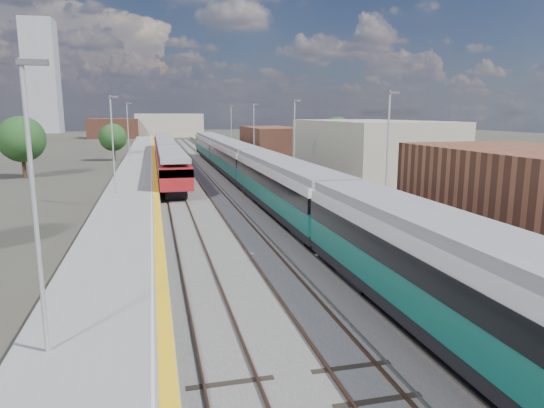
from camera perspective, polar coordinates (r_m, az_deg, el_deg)
name	(u,v)px	position (r m, az deg, el deg)	size (l,w,h in m)	color
ground	(219,177)	(55.91, -6.25, 3.18)	(320.00, 320.00, 0.00)	#47443A
ballast_bed	(197,175)	(58.13, -8.78, 3.43)	(10.50, 155.00, 0.06)	#565451
tracks	(201,172)	(59.83, -8.36, 3.72)	(8.96, 160.00, 0.17)	#4C3323
platform_right	(259,169)	(59.19, -1.50, 4.17)	(4.70, 155.00, 8.52)	slate
platform_left	(138,172)	(57.87, -15.52, 3.62)	(4.30, 155.00, 8.52)	slate
buildings	(110,100)	(144.01, -18.52, 11.52)	(72.00, 185.50, 40.00)	brown
green_train	(253,168)	(43.83, -2.20, 4.26)	(3.02, 84.02, 3.33)	black
red_train	(166,152)	(67.18, -12.34, 6.01)	(2.76, 55.95, 3.48)	black
tree_b	(22,139)	(60.97, -27.38, 6.79)	(5.11, 5.11, 6.93)	#382619
tree_c	(113,137)	(78.24, -18.20, 7.45)	(4.17, 4.17, 5.65)	#382619
tree_d	(337,133)	(75.60, 7.65, 8.28)	(4.92, 4.92, 6.67)	#382619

